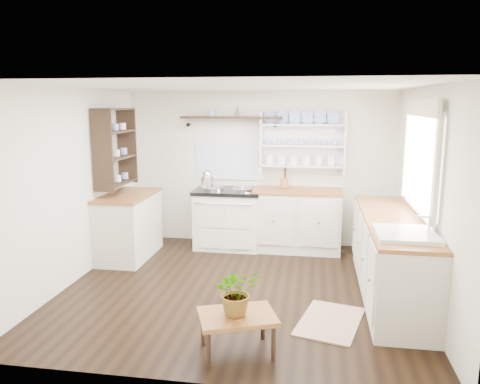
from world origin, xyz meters
name	(u,v)px	position (x,y,z in m)	size (l,w,h in m)	color
floor	(239,289)	(0.00, 0.00, 0.00)	(4.00, 3.80, 0.01)	black
wall_back	(259,169)	(0.00, 1.90, 1.15)	(4.00, 0.02, 2.30)	beige
wall_right	(426,197)	(2.00, 0.00, 1.15)	(0.02, 3.80, 2.30)	beige
wall_left	(73,187)	(-2.00, 0.00, 1.15)	(0.02, 3.80, 2.30)	beige
ceiling	(239,87)	(0.00, 0.00, 2.30)	(4.00, 3.80, 0.01)	white
window	(420,157)	(1.95, 0.15, 1.56)	(0.08, 1.55, 1.22)	white
aga_cooker	(228,218)	(-0.42, 1.57, 0.45)	(0.98, 0.68, 0.91)	#EFE6CF
back_cabinets	(297,219)	(0.60, 1.60, 0.46)	(1.27, 0.63, 0.90)	beige
right_cabinets	(391,256)	(1.70, 0.10, 0.46)	(0.62, 2.43, 0.90)	beige
belfast_sink	(405,246)	(1.70, -0.65, 0.80)	(0.55, 0.60, 0.45)	white
left_cabinets	(129,225)	(-1.70, 0.90, 0.46)	(0.62, 1.13, 0.90)	beige
plate_rack	(303,143)	(0.65, 1.86, 1.56)	(1.20, 0.22, 0.90)	white
high_shelf	(231,118)	(-0.40, 1.78, 1.91)	(1.50, 0.29, 0.16)	black
left_shelving	(115,147)	(-1.84, 0.90, 1.55)	(0.28, 0.80, 1.05)	black
kettle	(207,179)	(-0.70, 1.45, 1.05)	(0.20, 0.20, 0.24)	silver
utensil_crock	(284,183)	(0.40, 1.68, 0.98)	(0.12, 0.12, 0.14)	#9B5638
center_table	(237,319)	(0.22, -1.40, 0.31)	(0.77, 0.66, 0.35)	brown
potted_plant	(237,291)	(0.22, -1.40, 0.56)	(0.38, 0.33, 0.42)	#3F7233
floor_rug	(330,321)	(1.03, -0.70, 0.01)	(0.55, 0.85, 0.02)	brown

